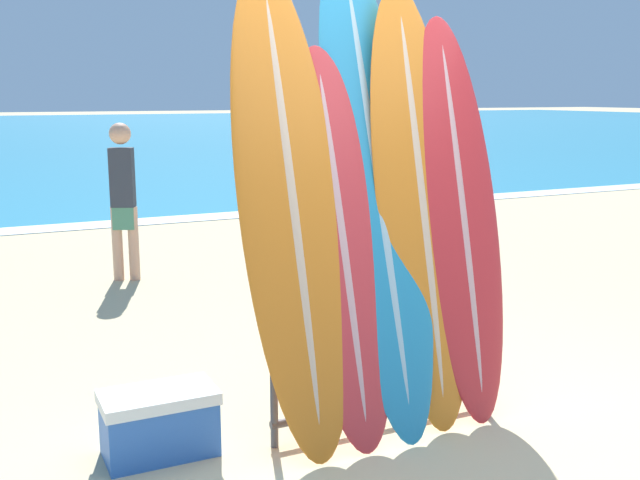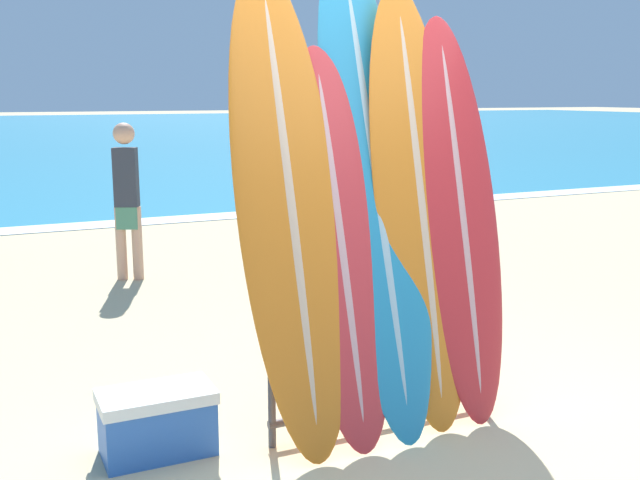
{
  "view_description": "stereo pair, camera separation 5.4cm",
  "coord_description": "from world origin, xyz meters",
  "px_view_note": "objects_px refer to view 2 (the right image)",
  "views": [
    {
      "loc": [
        -2.03,
        -3.06,
        1.77
      ],
      "look_at": [
        -0.08,
        1.05,
        0.88
      ],
      "focal_mm": 42.0,
      "sensor_mm": 36.0,
      "label": 1
    },
    {
      "loc": [
        -1.98,
        -3.08,
        1.77
      ],
      "look_at": [
        -0.08,
        1.05,
        0.88
      ],
      "focal_mm": 42.0,
      "sensor_mm": 36.0,
      "label": 2
    }
  ],
  "objects_px": {
    "surfboard_slot_1": "(339,245)",
    "surfboard_slot_2": "(375,187)",
    "person_mid_beach": "(376,193)",
    "surfboard_slot_0": "(289,207)",
    "surfboard_rack": "(382,343)",
    "surfboard_slot_4": "(459,218)",
    "person_near_water": "(127,195)",
    "surfboard_slot_3": "(419,206)",
    "cooler_box": "(157,422)"
  },
  "relations": [
    {
      "from": "surfboard_slot_1",
      "to": "person_near_water",
      "type": "bearing_deg",
      "value": 95.4
    },
    {
      "from": "cooler_box",
      "to": "surfboard_slot_4",
      "type": "bearing_deg",
      "value": -4.97
    },
    {
      "from": "surfboard_slot_1",
      "to": "surfboard_slot_3",
      "type": "relative_size",
      "value": 0.86
    },
    {
      "from": "surfboard_slot_2",
      "to": "person_mid_beach",
      "type": "relative_size",
      "value": 1.64
    },
    {
      "from": "surfboard_slot_1",
      "to": "surfboard_slot_2",
      "type": "distance_m",
      "value": 0.38
    },
    {
      "from": "surfboard_slot_1",
      "to": "person_near_water",
      "type": "height_order",
      "value": "surfboard_slot_1"
    },
    {
      "from": "surfboard_slot_1",
      "to": "cooler_box",
      "type": "distance_m",
      "value": 1.27
    },
    {
      "from": "surfboard_slot_3",
      "to": "person_near_water",
      "type": "bearing_deg",
      "value": 102.65
    },
    {
      "from": "surfboard_rack",
      "to": "surfboard_slot_3",
      "type": "relative_size",
      "value": 0.55
    },
    {
      "from": "surfboard_slot_2",
      "to": "cooler_box",
      "type": "distance_m",
      "value": 1.63
    },
    {
      "from": "surfboard_slot_4",
      "to": "person_near_water",
      "type": "height_order",
      "value": "surfboard_slot_4"
    },
    {
      "from": "surfboard_slot_3",
      "to": "person_mid_beach",
      "type": "height_order",
      "value": "surfboard_slot_3"
    },
    {
      "from": "person_mid_beach",
      "to": "surfboard_slot_4",
      "type": "bearing_deg",
      "value": 36.49
    },
    {
      "from": "surfboard_slot_1",
      "to": "surfboard_slot_3",
      "type": "height_order",
      "value": "surfboard_slot_3"
    },
    {
      "from": "person_near_water",
      "to": "surfboard_slot_4",
      "type": "bearing_deg",
      "value": -50.45
    },
    {
      "from": "cooler_box",
      "to": "surfboard_slot_2",
      "type": "bearing_deg",
      "value": -2.63
    },
    {
      "from": "person_mid_beach",
      "to": "surfboard_slot_2",
      "type": "bearing_deg",
      "value": 27.55
    },
    {
      "from": "surfboard_slot_2",
      "to": "person_mid_beach",
      "type": "xyz_separation_m",
      "value": [
        1.52,
        2.71,
        -0.43
      ]
    },
    {
      "from": "surfboard_slot_3",
      "to": "person_mid_beach",
      "type": "bearing_deg",
      "value": 65.29
    },
    {
      "from": "surfboard_slot_0",
      "to": "surfboard_slot_4",
      "type": "bearing_deg",
      "value": -2.84
    },
    {
      "from": "surfboard_slot_0",
      "to": "person_mid_beach",
      "type": "distance_m",
      "value": 3.44
    },
    {
      "from": "surfboard_slot_0",
      "to": "person_near_water",
      "type": "height_order",
      "value": "surfboard_slot_0"
    },
    {
      "from": "surfboard_slot_0",
      "to": "surfboard_rack",
      "type": "bearing_deg",
      "value": -8.6
    },
    {
      "from": "person_near_water",
      "to": "cooler_box",
      "type": "bearing_deg",
      "value": -75.08
    },
    {
      "from": "person_mid_beach",
      "to": "surfboard_slot_0",
      "type": "bearing_deg",
      "value": 20.42
    },
    {
      "from": "surfboard_rack",
      "to": "cooler_box",
      "type": "xyz_separation_m",
      "value": [
        -1.18,
        0.17,
        -0.3
      ]
    },
    {
      "from": "surfboard_slot_4",
      "to": "person_near_water",
      "type": "bearing_deg",
      "value": 105.91
    },
    {
      "from": "surfboard_slot_2",
      "to": "person_mid_beach",
      "type": "height_order",
      "value": "surfboard_slot_2"
    },
    {
      "from": "surfboard_slot_0",
      "to": "surfboard_slot_4",
      "type": "relative_size",
      "value": 1.11
    },
    {
      "from": "surfboard_rack",
      "to": "person_near_water",
      "type": "height_order",
      "value": "person_near_water"
    },
    {
      "from": "surfboard_rack",
      "to": "surfboard_slot_1",
      "type": "xyz_separation_m",
      "value": [
        -0.25,
        0.02,
        0.55
      ]
    },
    {
      "from": "surfboard_rack",
      "to": "surfboard_slot_3",
      "type": "distance_m",
      "value": 0.76
    },
    {
      "from": "surfboard_slot_0",
      "to": "surfboard_slot_3",
      "type": "distance_m",
      "value": 0.75
    },
    {
      "from": "person_near_water",
      "to": "person_mid_beach",
      "type": "distance_m",
      "value": 2.38
    },
    {
      "from": "surfboard_slot_4",
      "to": "person_mid_beach",
      "type": "xyz_separation_m",
      "value": [
        1.03,
        2.8,
        -0.25
      ]
    },
    {
      "from": "surfboard_slot_1",
      "to": "surfboard_slot_2",
      "type": "bearing_deg",
      "value": 20.54
    },
    {
      "from": "surfboard_rack",
      "to": "person_mid_beach",
      "type": "bearing_deg",
      "value": 61.75
    },
    {
      "from": "surfboard_slot_2",
      "to": "surfboard_slot_4",
      "type": "bearing_deg",
      "value": -10.67
    },
    {
      "from": "surfboard_slot_1",
      "to": "surfboard_slot_4",
      "type": "bearing_deg",
      "value": 0.35
    },
    {
      "from": "surfboard_slot_1",
      "to": "cooler_box",
      "type": "xyz_separation_m",
      "value": [
        -0.93,
        0.15,
        -0.85
      ]
    },
    {
      "from": "surfboard_slot_0",
      "to": "surfboard_slot_2",
      "type": "relative_size",
      "value": 0.95
    },
    {
      "from": "surfboard_slot_4",
      "to": "person_near_water",
      "type": "xyz_separation_m",
      "value": [
        -1.1,
        3.86,
        -0.28
      ]
    },
    {
      "from": "surfboard_slot_1",
      "to": "surfboard_slot_4",
      "type": "xyz_separation_m",
      "value": [
        0.73,
        0.0,
        0.09
      ]
    },
    {
      "from": "surfboard_slot_4",
      "to": "cooler_box",
      "type": "height_order",
      "value": "surfboard_slot_4"
    },
    {
      "from": "surfboard_rack",
      "to": "surfboard_slot_4",
      "type": "relative_size",
      "value": 0.59
    },
    {
      "from": "surfboard_slot_1",
      "to": "person_mid_beach",
      "type": "relative_size",
      "value": 1.29
    },
    {
      "from": "cooler_box",
      "to": "surfboard_slot_0",
      "type": "bearing_deg",
      "value": -8.05
    },
    {
      "from": "person_near_water",
      "to": "surfboard_slot_1",
      "type": "bearing_deg",
      "value": -60.96
    },
    {
      "from": "surfboard_slot_1",
      "to": "person_near_water",
      "type": "distance_m",
      "value": 3.88
    },
    {
      "from": "surfboard_slot_0",
      "to": "person_near_water",
      "type": "relative_size",
      "value": 1.62
    }
  ]
}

